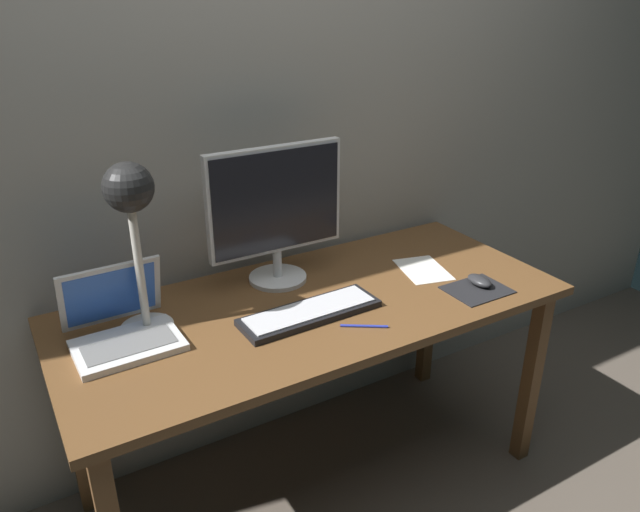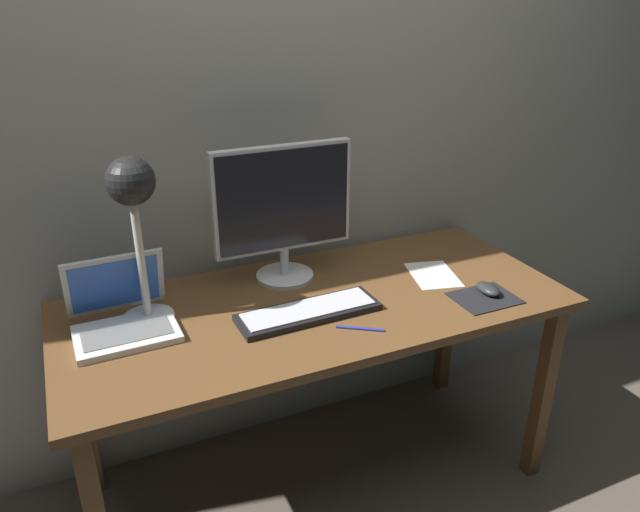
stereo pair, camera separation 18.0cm
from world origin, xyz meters
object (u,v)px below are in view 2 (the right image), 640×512
(monitor, at_px, (283,207))
(mouse, at_px, (488,289))
(laptop, at_px, (121,310))
(desk_lamp, at_px, (133,203))
(pen, at_px, (360,328))
(keyboard_main, at_px, (309,312))

(monitor, relative_size, mouse, 4.88)
(monitor, relative_size, laptop, 1.61)
(desk_lamp, relative_size, pen, 3.59)
(pen, bearing_deg, keyboard_main, 126.82)
(monitor, height_order, desk_lamp, desk_lamp)
(desk_lamp, relative_size, mouse, 5.23)
(laptop, bearing_deg, mouse, -13.66)
(monitor, height_order, laptop, monitor)
(laptop, height_order, pen, laptop)
(monitor, distance_m, laptop, 0.60)
(mouse, bearing_deg, desk_lamp, 164.74)
(keyboard_main, xyz_separation_m, mouse, (0.58, -0.11, 0.01))
(monitor, xyz_separation_m, desk_lamp, (-0.48, -0.10, 0.11))
(monitor, xyz_separation_m, keyboard_main, (-0.03, -0.27, -0.25))
(keyboard_main, relative_size, mouse, 4.62)
(monitor, bearing_deg, desk_lamp, -168.20)
(monitor, height_order, mouse, monitor)
(keyboard_main, xyz_separation_m, laptop, (-0.52, 0.16, 0.05))
(laptop, bearing_deg, keyboard_main, -16.56)
(monitor, bearing_deg, keyboard_main, -95.70)
(keyboard_main, distance_m, desk_lamp, 0.60)
(desk_lamp, bearing_deg, monitor, 11.80)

